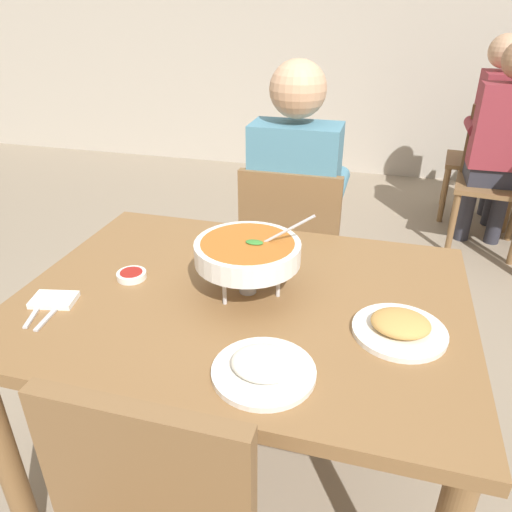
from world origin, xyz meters
TOP-DOWN VIEW (x-y plane):
  - ground_plane at (0.00, 0.00)m, footprint 16.00×16.00m
  - cafe_rear_partition at (0.00, 3.61)m, footprint 10.00×0.10m
  - dining_table_main at (0.00, 0.00)m, footprint 1.28×0.95m
  - chair_diner_main at (-0.00, 0.76)m, footprint 0.44×0.44m
  - diner_main at (0.00, 0.79)m, footprint 0.40×0.45m
  - curry_bowl at (0.01, 0.02)m, footprint 0.33×0.30m
  - rice_plate at (0.15, -0.31)m, footprint 0.24×0.24m
  - appetizer_plate at (0.44, -0.07)m, footprint 0.24×0.24m
  - sauce_dish at (-0.35, 0.00)m, footprint 0.09×0.09m
  - napkin_folded at (-0.50, -0.18)m, footprint 0.13×0.10m
  - fork_utensil at (-0.52, -0.23)m, footprint 0.06×0.17m
  - spoon_utensil at (-0.47, -0.23)m, footprint 0.03×0.17m
  - chair_bg_left at (1.11, 2.68)m, footprint 0.48×0.48m
  - chair_bg_right at (1.05, 2.23)m, footprint 0.50×0.50m
  - patron_bg_left at (1.07, 2.66)m, footprint 0.45×0.40m
  - patron_bg_right at (1.03, 2.15)m, footprint 0.40×0.45m

SIDE VIEW (x-z plane):
  - ground_plane at x=0.00m, z-range 0.00..0.00m
  - chair_diner_main at x=0.00m, z-range 0.06..0.96m
  - chair_bg_left at x=1.11m, z-range 0.06..0.96m
  - chair_bg_right at x=1.05m, z-range 0.06..0.96m
  - dining_table_main at x=0.00m, z-range 0.27..1.01m
  - fork_utensil at x=-0.52m, z-range 0.74..0.75m
  - spoon_utensil at x=-0.47m, z-range 0.74..0.75m
  - diner_main at x=0.00m, z-range 0.09..1.40m
  - patron_bg_left at x=1.07m, z-range 0.09..1.40m
  - patron_bg_right at x=1.03m, z-range 0.09..1.40m
  - napkin_folded at x=-0.50m, z-range 0.74..0.76m
  - sauce_dish at x=-0.35m, z-range 0.74..0.76m
  - rice_plate at x=0.15m, z-range 0.73..0.79m
  - appetizer_plate at x=0.44m, z-range 0.73..0.79m
  - curry_bowl at x=0.01m, z-range 0.74..1.00m
  - cafe_rear_partition at x=0.00m, z-range 0.00..3.00m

